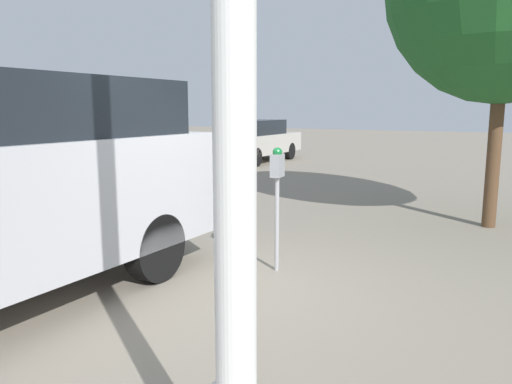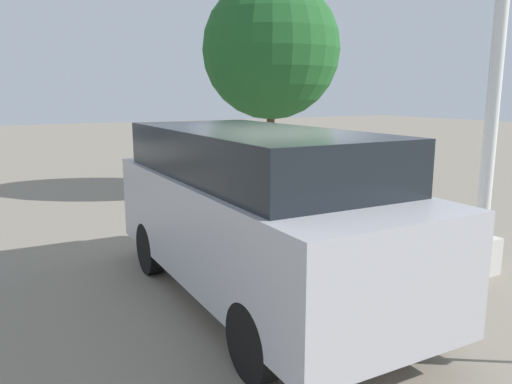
{
  "view_description": "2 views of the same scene",
  "coord_description": "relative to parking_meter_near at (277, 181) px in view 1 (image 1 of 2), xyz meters",
  "views": [
    {
      "loc": [
        4.3,
        2.93,
        1.87
      ],
      "look_at": [
        -1.0,
        0.0,
        0.86
      ],
      "focal_mm": 35.0,
      "sensor_mm": 36.0,
      "label": 1
    },
    {
      "loc": [
        7.08,
        -4.44,
        2.61
      ],
      "look_at": [
        -0.56,
        -0.15,
        0.88
      ],
      "focal_mm": 35.0,
      "sensor_mm": 36.0,
      "label": 2
    }
  ],
  "objects": [
    {
      "name": "ground_plane",
      "position": [
        0.75,
        -0.42,
        -1.06
      ],
      "size": [
        80.0,
        80.0,
        0.0
      ],
      "primitive_type": "plane",
      "color": "gray"
    },
    {
      "name": "parking_meter_near",
      "position": [
        0.0,
        0.0,
        0.0
      ],
      "size": [
        0.21,
        0.13,
        1.44
      ],
      "rotation": [
        0.0,
        0.0,
        0.11
      ],
      "color": "#9E9EA3",
      "rests_on": "ground"
    },
    {
      "name": "lamp_post",
      "position": [
        3.31,
        1.45,
        1.22
      ],
      "size": [
        0.44,
        0.44,
        6.3
      ],
      "color": "beige",
      "rests_on": "ground"
    },
    {
      "name": "car_distant",
      "position": [
        -10.47,
        -6.14,
        -0.28
      ],
      "size": [
        4.48,
        1.79,
        1.49
      ],
      "rotation": [
        0.0,
        0.0,
        3.16
      ],
      "color": "#B7B2A8",
      "rests_on": "ground"
    }
  ]
}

